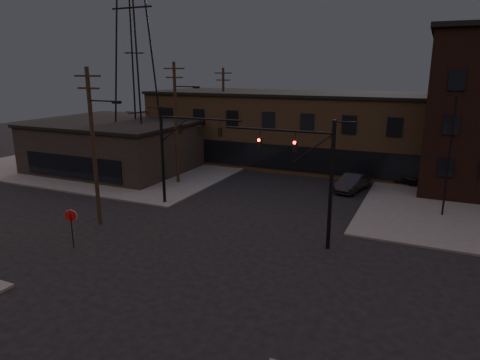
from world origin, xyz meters
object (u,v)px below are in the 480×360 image
Objects in this scene: traffic_signal_far at (176,145)px; stop_sign at (71,220)px; traffic_signal_near at (313,170)px; parked_car_lot_a at (399,175)px; car_crossing at (353,182)px.

traffic_signal_far is 10.55m from stop_sign.
traffic_signal_near is 1.00× the size of traffic_signal_far.
parked_car_lot_a is at bearing 42.82° from traffic_signal_far.
stop_sign is at bearing -97.32° from traffic_signal_far.
stop_sign is (-1.28, -9.99, -3.17)m from traffic_signal_far.
traffic_signal_near is 1.65× the size of car_crossing.
stop_sign is (-13.36, -6.49, -3.09)m from traffic_signal_near.
traffic_signal_near is 15.17m from stop_sign.
stop_sign is 0.51× the size of car_crossing.
traffic_signal_far is 1.91× the size of parked_car_lot_a.
car_crossing is (13.50, 20.33, -1.05)m from stop_sign.
traffic_signal_far is 16.56m from car_crossing.
traffic_signal_near is 14.45m from car_crossing.
parked_car_lot_a is (3.78, 18.19, -4.07)m from traffic_signal_near.
stop_sign reaches higher than parked_car_lot_a.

